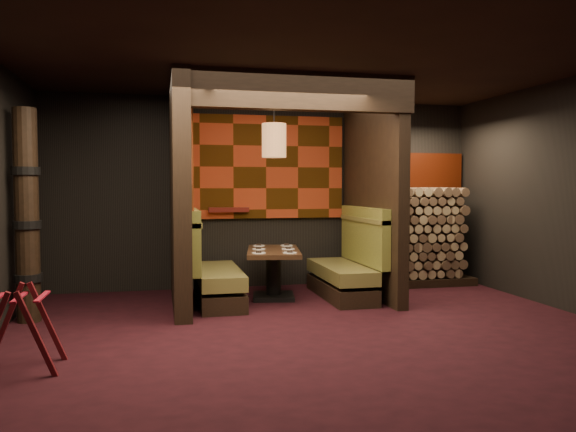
{
  "coord_description": "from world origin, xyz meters",
  "views": [
    {
      "loc": [
        -1.58,
        -5.67,
        1.53
      ],
      "look_at": [
        0.0,
        1.3,
        1.15
      ],
      "focal_mm": 35.0,
      "sensor_mm": 36.0,
      "label": 1
    }
  ],
  "objects_px": {
    "dining_table": "(273,266)",
    "luggage_rack": "(20,326)",
    "booth_bench_left": "(210,273)",
    "booth_bench_right": "(348,268)",
    "pendant_lamp": "(274,140)",
    "firewood_stack": "(416,236)",
    "totem_column": "(27,217)"
  },
  "relations": [
    {
      "from": "dining_table",
      "to": "luggage_rack",
      "type": "height_order",
      "value": "luggage_rack"
    },
    {
      "from": "luggage_rack",
      "to": "dining_table",
      "type": "bearing_deg",
      "value": 42.91
    },
    {
      "from": "booth_bench_left",
      "to": "booth_bench_right",
      "type": "relative_size",
      "value": 1.0
    },
    {
      "from": "booth_bench_right",
      "to": "pendant_lamp",
      "type": "distance_m",
      "value": 2.02
    },
    {
      "from": "firewood_stack",
      "to": "booth_bench_right",
      "type": "bearing_deg",
      "value": -152.65
    },
    {
      "from": "pendant_lamp",
      "to": "luggage_rack",
      "type": "xyz_separation_m",
      "value": [
        -2.64,
        -2.4,
        -1.77
      ]
    },
    {
      "from": "luggage_rack",
      "to": "firewood_stack",
      "type": "bearing_deg",
      "value": 31.22
    },
    {
      "from": "booth_bench_right",
      "to": "dining_table",
      "type": "relative_size",
      "value": 1.17
    },
    {
      "from": "booth_bench_left",
      "to": "luggage_rack",
      "type": "height_order",
      "value": "booth_bench_left"
    },
    {
      "from": "dining_table",
      "to": "luggage_rack",
      "type": "bearing_deg",
      "value": -137.09
    },
    {
      "from": "booth_bench_right",
      "to": "pendant_lamp",
      "type": "xyz_separation_m",
      "value": [
        -1.03,
        0.06,
        1.74
      ]
    },
    {
      "from": "booth_bench_left",
      "to": "luggage_rack",
      "type": "xyz_separation_m",
      "value": [
        -1.77,
        -2.34,
        -0.03
      ]
    },
    {
      "from": "booth_bench_right",
      "to": "totem_column",
      "type": "xyz_separation_m",
      "value": [
        -3.98,
        -0.55,
        0.79
      ]
    },
    {
      "from": "booth_bench_left",
      "to": "pendant_lamp",
      "type": "distance_m",
      "value": 1.94
    },
    {
      "from": "booth_bench_left",
      "to": "booth_bench_right",
      "type": "bearing_deg",
      "value": 0.0
    },
    {
      "from": "booth_bench_left",
      "to": "dining_table",
      "type": "relative_size",
      "value": 1.17
    },
    {
      "from": "luggage_rack",
      "to": "totem_column",
      "type": "relative_size",
      "value": 0.31
    },
    {
      "from": "booth_bench_right",
      "to": "luggage_rack",
      "type": "height_order",
      "value": "booth_bench_right"
    },
    {
      "from": "dining_table",
      "to": "pendant_lamp",
      "type": "xyz_separation_m",
      "value": [
        -0.0,
        -0.05,
        1.7
      ]
    },
    {
      "from": "dining_table",
      "to": "totem_column",
      "type": "distance_m",
      "value": 3.11
    },
    {
      "from": "booth_bench_left",
      "to": "dining_table",
      "type": "distance_m",
      "value": 0.87
    },
    {
      "from": "luggage_rack",
      "to": "totem_column",
      "type": "bearing_deg",
      "value": 99.99
    },
    {
      "from": "booth_bench_left",
      "to": "dining_table",
      "type": "bearing_deg",
      "value": 7.13
    },
    {
      "from": "booth_bench_right",
      "to": "firewood_stack",
      "type": "xyz_separation_m",
      "value": [
        1.35,
        0.7,
        0.35
      ]
    },
    {
      "from": "dining_table",
      "to": "firewood_stack",
      "type": "bearing_deg",
      "value": 13.95
    },
    {
      "from": "pendant_lamp",
      "to": "luggage_rack",
      "type": "bearing_deg",
      "value": -137.68
    },
    {
      "from": "booth_bench_left",
      "to": "firewood_stack",
      "type": "bearing_deg",
      "value": 12.17
    },
    {
      "from": "dining_table",
      "to": "totem_column",
      "type": "height_order",
      "value": "totem_column"
    },
    {
      "from": "booth_bench_left",
      "to": "totem_column",
      "type": "relative_size",
      "value": 0.67
    },
    {
      "from": "luggage_rack",
      "to": "totem_column",
      "type": "xyz_separation_m",
      "value": [
        -0.32,
        1.79,
        0.81
      ]
    },
    {
      "from": "booth_bench_left",
      "to": "pendant_lamp",
      "type": "bearing_deg",
      "value": 3.84
    },
    {
      "from": "luggage_rack",
      "to": "booth_bench_left",
      "type": "bearing_deg",
      "value": 52.87
    }
  ]
}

